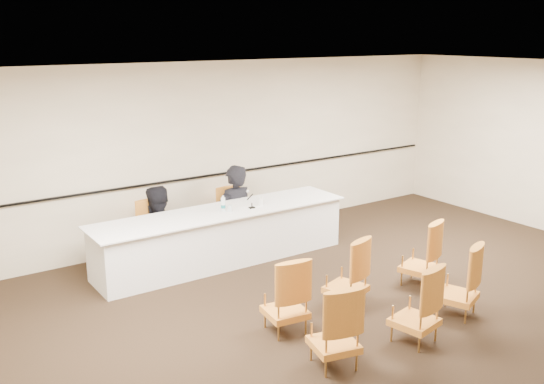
# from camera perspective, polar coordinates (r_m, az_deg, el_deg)

# --- Properties ---
(floor) EXTENTS (10.00, 10.00, 0.00)m
(floor) POSITION_cam_1_polar(r_m,az_deg,el_deg) (7.72, 9.71, -11.95)
(floor) COLOR black
(floor) RESTS_ON ground
(ceiling) EXTENTS (10.00, 10.00, 0.00)m
(ceiling) POSITION_cam_1_polar(r_m,az_deg,el_deg) (6.92, 10.80, 10.83)
(ceiling) COLOR silver
(ceiling) RESTS_ON ground
(wall_back) EXTENTS (10.00, 0.04, 3.00)m
(wall_back) POSITION_cam_1_polar(r_m,az_deg,el_deg) (10.32, -5.53, 3.85)
(wall_back) COLOR beige
(wall_back) RESTS_ON ground
(wall_rail) EXTENTS (9.80, 0.04, 0.03)m
(wall_rail) POSITION_cam_1_polar(r_m,az_deg,el_deg) (10.37, -5.37, 1.65)
(wall_rail) COLOR black
(wall_rail) RESTS_ON wall_back
(panel_table) EXTENTS (4.10, 0.95, 0.82)m
(panel_table) POSITION_cam_1_polar(r_m,az_deg,el_deg) (9.37, -4.69, -4.18)
(panel_table) COLOR white
(panel_table) RESTS_ON ground
(panelist_main) EXTENTS (0.73, 0.51, 1.92)m
(panelist_main) POSITION_cam_1_polar(r_m,az_deg,el_deg) (10.14, -3.52, -2.77)
(panelist_main) COLOR black
(panelist_main) RESTS_ON ground
(panelist_main_chair) EXTENTS (0.50, 0.50, 0.95)m
(panelist_main_chair) POSITION_cam_1_polar(r_m,az_deg,el_deg) (10.11, -3.52, -2.33)
(panelist_main_chair) COLOR #B56D20
(panelist_main_chair) RESTS_ON ground
(panelist_second) EXTENTS (0.99, 0.87, 1.71)m
(panelist_second) POSITION_cam_1_polar(r_m,az_deg,el_deg) (9.55, -10.82, -4.45)
(panelist_second) COLOR black
(panelist_second) RESTS_ON ground
(panelist_second_chair) EXTENTS (0.50, 0.50, 0.95)m
(panelist_second_chair) POSITION_cam_1_polar(r_m,az_deg,el_deg) (9.50, -10.85, -3.71)
(panelist_second_chair) COLOR #B56D20
(panelist_second_chair) RESTS_ON ground
(papers) EXTENTS (0.37, 0.34, 0.00)m
(papers) POSITION_cam_1_polar(r_m,az_deg,el_deg) (9.45, -1.84, -1.34)
(papers) COLOR white
(papers) RESTS_ON panel_table
(microphone) EXTENTS (0.12, 0.20, 0.27)m
(microphone) POSITION_cam_1_polar(r_m,az_deg,el_deg) (9.30, -1.91, -0.74)
(microphone) COLOR black
(microphone) RESTS_ON panel_table
(water_bottle) EXTENTS (0.09, 0.09, 0.23)m
(water_bottle) POSITION_cam_1_polar(r_m,az_deg,el_deg) (9.22, -4.62, -1.06)
(water_bottle) COLOR #177980
(water_bottle) RESTS_ON panel_table
(drinking_glass) EXTENTS (0.08, 0.08, 0.10)m
(drinking_glass) POSITION_cam_1_polar(r_m,az_deg,el_deg) (9.18, -3.99, -1.55)
(drinking_glass) COLOR silver
(drinking_glass) RESTS_ON panel_table
(coffee_cup) EXTENTS (0.09, 0.09, 0.14)m
(coffee_cup) POSITION_cam_1_polar(r_m,az_deg,el_deg) (9.49, -1.10, -0.85)
(coffee_cup) COLOR white
(coffee_cup) RESTS_ON panel_table
(aud_chair_front_left) EXTENTS (0.57, 0.57, 0.95)m
(aud_chair_front_left) POSITION_cam_1_polar(r_m,az_deg,el_deg) (7.20, 1.26, -9.60)
(aud_chair_front_left) COLOR #B56D20
(aud_chair_front_left) RESTS_ON ground
(aud_chair_front_mid) EXTENTS (0.62, 0.62, 0.95)m
(aud_chair_front_mid) POSITION_cam_1_polar(r_m,az_deg,el_deg) (7.87, 7.01, -7.51)
(aud_chair_front_mid) COLOR #B56D20
(aud_chair_front_mid) RESTS_ON ground
(aud_chair_front_right) EXTENTS (0.64, 0.64, 0.95)m
(aud_chair_front_right) POSITION_cam_1_polar(r_m,az_deg,el_deg) (8.72, 13.79, -5.58)
(aud_chair_front_right) COLOR #B56D20
(aud_chair_front_right) RESTS_ON ground
(aud_chair_back_left) EXTENTS (0.60, 0.60, 0.95)m
(aud_chair_back_left) POSITION_cam_1_polar(r_m,az_deg,el_deg) (6.54, 5.89, -12.34)
(aud_chair_back_left) COLOR #B56D20
(aud_chair_back_left) RESTS_ON ground
(aud_chair_back_mid) EXTENTS (0.59, 0.59, 0.95)m
(aud_chair_back_mid) POSITION_cam_1_polar(r_m,az_deg,el_deg) (7.16, 13.36, -10.16)
(aud_chair_back_mid) COLOR #B56D20
(aud_chair_back_mid) RESTS_ON ground
(aud_chair_back_right) EXTENTS (0.65, 0.65, 0.95)m
(aud_chair_back_right) POSITION_cam_1_polar(r_m,az_deg,el_deg) (7.95, 17.08, -7.87)
(aud_chair_back_right) COLOR #B56D20
(aud_chair_back_right) RESTS_ON ground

